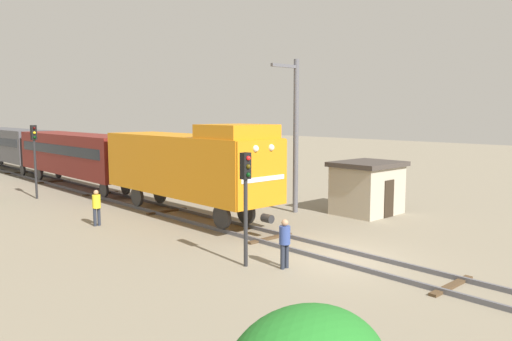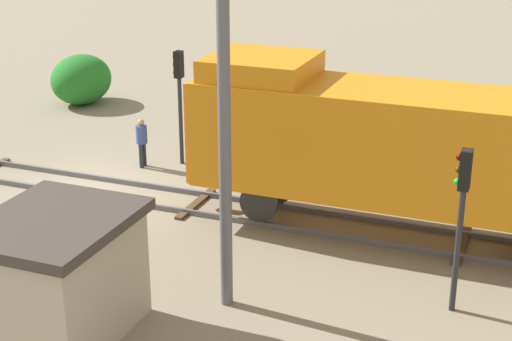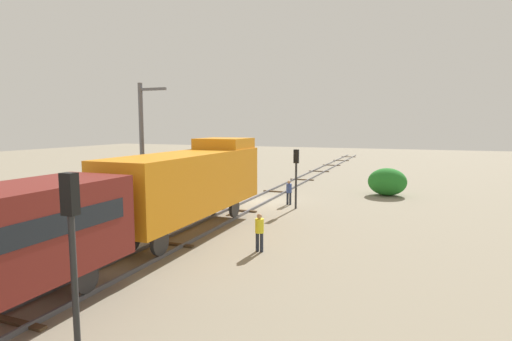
% 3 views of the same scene
% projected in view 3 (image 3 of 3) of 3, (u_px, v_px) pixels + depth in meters
% --- Properties ---
extents(ground_plane, '(141.77, 141.77, 0.00)m').
position_uv_depth(ground_plane, '(261.00, 200.00, 29.40)').
color(ground_plane, gray).
extents(railway_track, '(2.40, 94.51, 0.16)m').
position_uv_depth(railway_track, '(261.00, 199.00, 29.39)').
color(railway_track, '#595960').
rests_on(railway_track, ground).
extents(locomotive, '(2.90, 11.60, 4.60)m').
position_uv_depth(locomotive, '(192.00, 180.00, 20.10)').
color(locomotive, orange).
rests_on(locomotive, railway_track).
extents(traffic_signal_near, '(0.32, 0.34, 3.93)m').
position_uv_depth(traffic_signal_near, '(296.00, 168.00, 26.20)').
color(traffic_signal_near, '#262628').
rests_on(traffic_signal_near, ground).
extents(traffic_signal_mid, '(0.32, 0.34, 3.87)m').
position_uv_depth(traffic_signal_mid, '(106.00, 184.00, 19.20)').
color(traffic_signal_mid, '#262628').
rests_on(traffic_signal_mid, ground).
extents(traffic_signal_far, '(0.32, 0.34, 4.53)m').
position_uv_depth(traffic_signal_far, '(72.00, 238.00, 8.48)').
color(traffic_signal_far, '#262628').
rests_on(traffic_signal_far, ground).
extents(worker_near_track, '(0.38, 0.38, 1.70)m').
position_uv_depth(worker_near_track, '(289.00, 191.00, 27.68)').
color(worker_near_track, '#262B38').
rests_on(worker_near_track, ground).
extents(worker_by_signal, '(0.38, 0.38, 1.70)m').
position_uv_depth(worker_by_signal, '(259.00, 229.00, 17.37)').
color(worker_by_signal, '#262B38').
rests_on(worker_by_signal, ground).
extents(catenary_mast, '(1.94, 0.28, 8.02)m').
position_uv_depth(catenary_mast, '(143.00, 146.00, 24.12)').
color(catenary_mast, '#595960').
rests_on(catenary_mast, ground).
extents(relay_hut, '(3.50, 2.90, 2.74)m').
position_uv_depth(relay_hut, '(139.00, 184.00, 27.96)').
color(relay_hut, '#B2A893').
rests_on(relay_hut, ground).
extents(bush_near, '(2.97, 2.43, 2.16)m').
position_uv_depth(bush_near, '(387.00, 182.00, 31.38)').
color(bush_near, '#237426').
rests_on(bush_near, ground).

